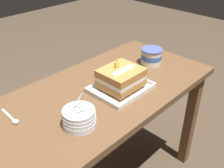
{
  "coord_description": "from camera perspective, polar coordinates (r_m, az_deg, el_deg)",
  "views": [
    {
      "loc": [
        -0.79,
        -0.82,
        1.48
      ],
      "look_at": [
        0.03,
        -0.04,
        0.79
      ],
      "focal_mm": 41.97,
      "sensor_mm": 36.0,
      "label": 1
    }
  ],
  "objects": [
    {
      "name": "ice_cream_tub",
      "position": [
        1.59,
        8.57,
        5.98
      ],
      "size": [
        0.13,
        0.13,
        0.1
      ],
      "color": "silver",
      "rests_on": "dining_table"
    },
    {
      "name": "dining_table",
      "position": [
        1.42,
        -1.82,
        -5.19
      ],
      "size": [
        1.24,
        0.62,
        0.76
      ],
      "color": "brown",
      "rests_on": "ground_plane"
    },
    {
      "name": "bowl_stack",
      "position": [
        1.1,
        -7.19,
        -7.32
      ],
      "size": [
        0.14,
        0.14,
        0.14
      ],
      "color": "white",
      "rests_on": "dining_table"
    },
    {
      "name": "serving_spoon_near_tray",
      "position": [
        1.21,
        -20.65,
        -7.3
      ],
      "size": [
        0.03,
        0.15,
        0.01
      ],
      "color": "silver",
      "rests_on": "dining_table"
    },
    {
      "name": "foil_tray",
      "position": [
        1.34,
        1.93,
        -0.93
      ],
      "size": [
        0.29,
        0.23,
        0.02
      ],
      "color": "silver",
      "rests_on": "dining_table"
    },
    {
      "name": "birthday_cake",
      "position": [
        1.3,
        1.97,
        1.41
      ],
      "size": [
        0.2,
        0.18,
        0.14
      ],
      "color": "#BB7C3D",
      "rests_on": "foil_tray"
    }
  ]
}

